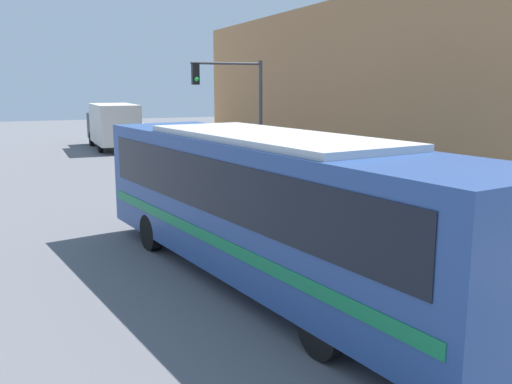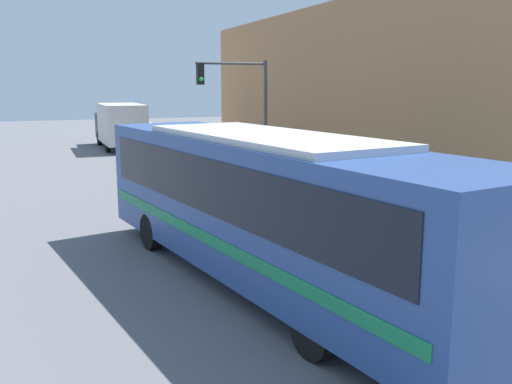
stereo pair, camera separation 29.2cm
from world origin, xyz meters
name	(u,v)px [view 1 (the left image)]	position (x,y,z in m)	size (l,w,h in m)	color
ground_plane	(287,290)	(0.00, 0.00, 0.00)	(120.00, 120.00, 0.00)	slate
sidewalk	(227,158)	(5.98, 20.00, 0.07)	(2.95, 70.00, 0.14)	#A8A399
building_facade	(358,92)	(10.45, 13.79, 3.79)	(6.00, 25.58, 7.58)	#B27A4C
city_bus	(268,199)	(-0.21, 0.53, 1.83)	(4.43, 12.08, 3.19)	#2D4C8C
delivery_truck	(112,124)	(0.87, 27.69, 1.59)	(2.44, 7.48, 2.91)	silver
fire_hydrant	(359,200)	(5.10, 5.23, 0.51)	(0.28, 0.37, 0.74)	gold
traffic_light_pole	(237,97)	(4.10, 13.59, 3.62)	(3.28, 0.35, 5.05)	#47474C
parking_meter	(319,172)	(5.10, 7.85, 1.04)	(0.14, 0.14, 1.33)	#47474C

